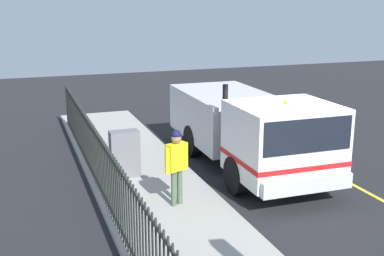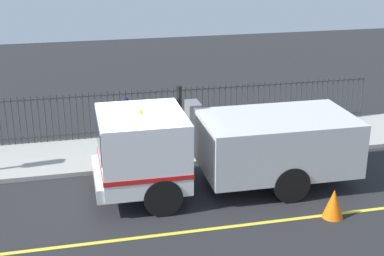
{
  "view_description": "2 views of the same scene",
  "coord_description": "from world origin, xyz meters",
  "px_view_note": "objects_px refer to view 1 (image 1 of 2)",
  "views": [
    {
      "loc": [
        6.0,
        10.01,
        4.65
      ],
      "look_at": [
        1.68,
        -1.97,
        1.35
      ],
      "focal_mm": 45.66,
      "sensor_mm": 36.0,
      "label": 1
    },
    {
      "loc": [
        -13.07,
        1.79,
        6.58
      ],
      "look_at": [
        1.37,
        -1.62,
        1.29
      ],
      "focal_mm": 52.12,
      "sensor_mm": 36.0,
      "label": 2
    }
  ],
  "objects_px": {
    "utility_cabinet": "(125,154)",
    "work_truck": "(251,126)",
    "worker_standing": "(177,160)",
    "traffic_cone": "(274,130)"
  },
  "relations": [
    {
      "from": "work_truck",
      "to": "worker_standing",
      "type": "xyz_separation_m",
      "value": [
        2.8,
        1.92,
        -0.08
      ]
    },
    {
      "from": "worker_standing",
      "to": "utility_cabinet",
      "type": "distance_m",
      "value": 2.4
    },
    {
      "from": "utility_cabinet",
      "to": "work_truck",
      "type": "bearing_deg",
      "value": 174.55
    },
    {
      "from": "utility_cabinet",
      "to": "traffic_cone",
      "type": "height_order",
      "value": "utility_cabinet"
    },
    {
      "from": "utility_cabinet",
      "to": "traffic_cone",
      "type": "distance_m",
      "value": 6.06
    },
    {
      "from": "work_truck",
      "to": "worker_standing",
      "type": "relative_size",
      "value": 3.91
    },
    {
      "from": "traffic_cone",
      "to": "worker_standing",
      "type": "bearing_deg",
      "value": 41.48
    },
    {
      "from": "work_truck",
      "to": "utility_cabinet",
      "type": "height_order",
      "value": "work_truck"
    },
    {
      "from": "work_truck",
      "to": "utility_cabinet",
      "type": "xyz_separation_m",
      "value": [
        3.51,
        -0.33,
        -0.54
      ]
    },
    {
      "from": "worker_standing",
      "to": "traffic_cone",
      "type": "bearing_deg",
      "value": 17.19
    }
  ]
}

